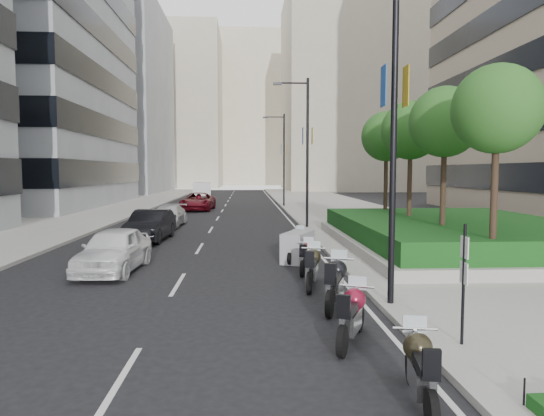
{
  "coord_description": "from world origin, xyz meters",
  "views": [
    {
      "loc": [
        0.63,
        -10.96,
        3.5
      ],
      "look_at": [
        1.68,
        8.74,
        2.0
      ],
      "focal_mm": 32.0,
      "sensor_mm": 36.0,
      "label": 1
    }
  ],
  "objects": [
    {
      "name": "tree_3",
      "position": [
        8.5,
        16.0,
        5.42
      ],
      "size": [
        2.8,
        2.8,
        6.3
      ],
      "color": "#332319",
      "rests_on": "planter"
    },
    {
      "name": "delivery_van",
      "position": [
        -4.51,
        45.87,
        1.02
      ],
      "size": [
        2.34,
        5.34,
        2.19
      ],
      "rotation": [
        0.0,
        0.0,
        0.07
      ],
      "color": "silver",
      "rests_on": "ground"
    },
    {
      "name": "tree_2",
      "position": [
        8.5,
        12.0,
        5.42
      ],
      "size": [
        2.8,
        2.8,
        6.3
      ],
      "color": "#332319",
      "rests_on": "planter"
    },
    {
      "name": "car_a",
      "position": [
        -3.99,
        6.01,
        0.77
      ],
      "size": [
        2.05,
        4.62,
        1.54
      ],
      "primitive_type": "imported",
      "rotation": [
        0.0,
        0.0,
        -0.05
      ],
      "color": "white",
      "rests_on": "ground"
    },
    {
      "name": "car_c",
      "position": [
        -4.32,
        19.94,
        0.67
      ],
      "size": [
        2.11,
        4.72,
        1.35
      ],
      "primitive_type": "imported",
      "rotation": [
        0.0,
        0.0,
        -0.05
      ],
      "color": "#B1B1B3",
      "rests_on": "ground"
    },
    {
      "name": "building_cream_right",
      "position": [
        22.0,
        80.0,
        18.0
      ],
      "size": [
        28.0,
        24.0,
        36.0
      ],
      "primitive_type": "cube",
      "color": "#B7AD93",
      "rests_on": "ground"
    },
    {
      "name": "sidewalk_left",
      "position": [
        -12.0,
        30.0,
        0.07
      ],
      "size": [
        8.0,
        100.0,
        0.15
      ],
      "primitive_type": "cube",
      "color": "#9E9B93",
      "rests_on": "ground"
    },
    {
      "name": "lane_edge",
      "position": [
        3.7,
        30.0,
        0.01
      ],
      "size": [
        0.12,
        100.0,
        0.01
      ],
      "primitive_type": "cube",
      "color": "silver",
      "rests_on": "ground"
    },
    {
      "name": "parking_sign",
      "position": [
        4.8,
        -2.0,
        1.46
      ],
      "size": [
        0.06,
        0.32,
        2.5
      ],
      "color": "black",
      "rests_on": "ground"
    },
    {
      "name": "building_cream_centre",
      "position": [
        2.0,
        120.0,
        19.0
      ],
      "size": [
        30.0,
        24.0,
        38.0
      ],
      "primitive_type": "cube",
      "color": "#B7AD93",
      "rests_on": "ground"
    },
    {
      "name": "motorcycle_6",
      "position": [
        2.83,
        9.46,
        0.52
      ],
      "size": [
        0.84,
        1.89,
        0.97
      ],
      "rotation": [
        0.0,
        0.0,
        1.24
      ],
      "color": "black",
      "rests_on": "ground"
    },
    {
      "name": "tree_1",
      "position": [
        8.5,
        8.0,
        5.42
      ],
      "size": [
        2.8,
        2.8,
        6.3
      ],
      "color": "#332319",
      "rests_on": "planter"
    },
    {
      "name": "lamp_post_0",
      "position": [
        4.14,
        1.0,
        5.07
      ],
      "size": [
        2.34,
        0.45,
        9.0
      ],
      "color": "black",
      "rests_on": "ground"
    },
    {
      "name": "motorcycle_2",
      "position": [
        2.91,
        1.16,
        0.64
      ],
      "size": [
        1.04,
        2.32,
        1.2
      ],
      "rotation": [
        0.0,
        0.0,
        1.24
      ],
      "color": "black",
      "rests_on": "ground"
    },
    {
      "name": "motorcycle_4",
      "position": [
        2.69,
        5.49,
        0.54
      ],
      "size": [
        0.8,
        1.96,
        1.0
      ],
      "rotation": [
        0.0,
        0.0,
        1.29
      ],
      "color": "black",
      "rests_on": "ground"
    },
    {
      "name": "motorcycle_5",
      "position": [
        2.61,
        7.45,
        0.59
      ],
      "size": [
        1.51,
        2.08,
        1.17
      ],
      "rotation": [
        0.0,
        0.0,
        1.14
      ],
      "color": "black",
      "rests_on": "ground"
    },
    {
      "name": "motorcycle_3",
      "position": [
        2.61,
        3.41,
        0.6
      ],
      "size": [
        0.82,
        2.24,
        1.13
      ],
      "rotation": [
        0.0,
        0.0,
        1.34
      ],
      "color": "black",
      "rests_on": "ground"
    },
    {
      "name": "tree_0",
      "position": [
        8.5,
        4.0,
        5.42
      ],
      "size": [
        2.8,
        2.8,
        6.3
      ],
      "color": "#332319",
      "rests_on": "planter"
    },
    {
      "name": "lane_centre",
      "position": [
        -1.5,
        30.0,
        0.01
      ],
      "size": [
        0.12,
        100.0,
        0.01
      ],
      "primitive_type": "cube",
      "color": "silver",
      "rests_on": "ground"
    },
    {
      "name": "hedge",
      "position": [
        10.0,
        10.0,
        0.95
      ],
      "size": [
        9.4,
        13.4,
        0.8
      ],
      "primitive_type": "cube",
      "color": "#113D11",
      "rests_on": "planter"
    },
    {
      "name": "car_d",
      "position": [
        -3.7,
        32.57,
        0.79
      ],
      "size": [
        2.94,
        5.83,
        1.58
      ],
      "primitive_type": "imported",
      "rotation": [
        0.0,
        0.0,
        -0.06
      ],
      "color": "#5B0A15",
      "rests_on": "ground"
    },
    {
      "name": "sidewalk_right",
      "position": [
        9.0,
        30.0,
        0.07
      ],
      "size": [
        10.0,
        100.0,
        0.15
      ],
      "primitive_type": "cube",
      "color": "#9E9B93",
      "rests_on": "ground"
    },
    {
      "name": "lamp_post_1",
      "position": [
        4.14,
        18.0,
        5.07
      ],
      "size": [
        2.34,
        0.45,
        9.0
      ],
      "color": "black",
      "rests_on": "ground"
    },
    {
      "name": "car_b",
      "position": [
        -4.2,
        13.56,
        0.78
      ],
      "size": [
        1.97,
        4.81,
        1.55
      ],
      "primitive_type": "imported",
      "rotation": [
        0.0,
        0.0,
        -0.07
      ],
      "color": "black",
      "rests_on": "ground"
    },
    {
      "name": "motorcycle_0",
      "position": [
        3.22,
        -4.06,
        0.55
      ],
      "size": [
        0.69,
        2.07,
        1.03
      ],
      "rotation": [
        0.0,
        0.0,
        1.41
      ],
      "color": "black",
      "rests_on": "ground"
    },
    {
      "name": "building_cream_left",
      "position": [
        -18.0,
        100.0,
        17.0
      ],
      "size": [
        26.0,
        24.0,
        34.0
      ],
      "primitive_type": "cube",
      "color": "#B7AD93",
      "rests_on": "ground"
    },
    {
      "name": "lamp_post_2",
      "position": [
        4.14,
        36.0,
        5.07
      ],
      "size": [
        2.34,
        0.45,
        9.0
      ],
      "color": "black",
      "rests_on": "ground"
    },
    {
      "name": "building_grey_far",
      "position": [
        -24.0,
        70.0,
        15.0
      ],
      "size": [
        22.0,
        26.0,
        30.0
      ],
      "primitive_type": "cube",
      "color": "gray",
      "rests_on": "ground"
    },
    {
      "name": "ground",
      "position": [
        0.0,
        0.0,
        0.0
      ],
      "size": [
        160.0,
        160.0,
        0.0
      ],
      "primitive_type": "plane",
      "color": "black",
      "rests_on": "ground"
    },
    {
      "name": "planter",
      "position": [
        10.0,
        10.0,
        0.35
      ],
      "size": [
        10.0,
        14.0,
        0.4
      ],
      "primitive_type": "cube",
      "color": "#9F9B94",
      "rests_on": "sidewalk_right"
    },
    {
      "name": "motorcycle_1",
      "position": [
        2.77,
        -1.39,
        0.58
      ],
      "size": [
        1.07,
        2.03,
        1.08
      ],
      "rotation": [
        0.0,
        0.0,
        1.14
      ],
      "color": "black",
      "rests_on": "ground"
    }
  ]
}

